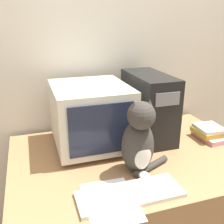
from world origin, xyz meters
name	(u,v)px	position (x,y,z in m)	size (l,w,h in m)	color
wall_back	(106,50)	(0.00, 0.98, 1.25)	(7.00, 0.05, 2.50)	beige
desk	(132,208)	(0.00, 0.46, 0.37)	(1.34, 0.92, 0.74)	#9E7047
crt_monitor	(91,115)	(-0.20, 0.64, 0.93)	(0.42, 0.47, 0.37)	beige
computer_tower	(148,106)	(0.17, 0.65, 0.94)	(0.20, 0.45, 0.40)	black
keyboard	(130,194)	(-0.16, 0.12, 0.75)	(0.46, 0.17, 0.02)	silver
cat	(139,140)	(-0.05, 0.29, 0.91)	(0.27, 0.20, 0.37)	#38332D
book_stack	(209,133)	(0.52, 0.50, 0.78)	(0.16, 0.21, 0.08)	pink
pen	(103,191)	(-0.26, 0.19, 0.74)	(0.13, 0.04, 0.01)	maroon
paper_sheet	(111,201)	(-0.25, 0.11, 0.74)	(0.22, 0.31, 0.00)	white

